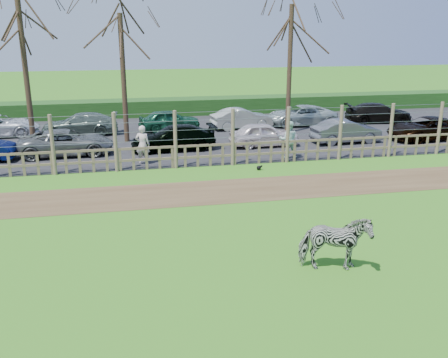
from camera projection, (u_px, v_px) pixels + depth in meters
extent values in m
plane|color=#60A52F|center=(207.00, 244.00, 14.05)|extent=(120.00, 120.00, 0.00)
cube|color=brown|center=(187.00, 193.00, 18.27)|extent=(34.00, 2.80, 0.01)
cube|color=#232326|center=(164.00, 136.00, 27.63)|extent=(44.00, 13.00, 0.04)
cube|color=#1E4716|center=(155.00, 107.00, 34.03)|extent=(46.00, 2.00, 1.10)
cube|color=brown|center=(176.00, 158.00, 21.41)|extent=(30.00, 0.06, 0.10)
cube|color=brown|center=(176.00, 147.00, 21.27)|extent=(30.00, 0.06, 0.10)
cylinder|color=brown|center=(53.00, 145.00, 20.23)|extent=(0.16, 0.16, 2.50)
cylinder|color=brown|center=(115.00, 142.00, 20.71)|extent=(0.16, 0.16, 2.50)
cylinder|color=brown|center=(175.00, 140.00, 21.18)|extent=(0.16, 0.16, 2.50)
cylinder|color=brown|center=(233.00, 137.00, 21.65)|extent=(0.16, 0.16, 2.50)
cylinder|color=brown|center=(288.00, 135.00, 22.12)|extent=(0.16, 0.16, 2.50)
cylinder|color=brown|center=(340.00, 133.00, 22.60)|extent=(0.16, 0.16, 2.50)
cylinder|color=brown|center=(391.00, 130.00, 23.07)|extent=(0.16, 0.16, 2.50)
cylinder|color=brown|center=(439.00, 128.00, 23.54)|extent=(0.16, 0.16, 2.50)
cylinder|color=gray|center=(175.00, 140.00, 21.18)|extent=(30.00, 0.02, 0.02)
cylinder|color=gray|center=(175.00, 131.00, 21.06)|extent=(30.00, 0.02, 0.02)
cylinder|color=gray|center=(175.00, 121.00, 20.94)|extent=(30.00, 0.02, 0.02)
cylinder|color=gray|center=(175.00, 113.00, 20.84)|extent=(30.00, 0.02, 0.02)
cylinder|color=#3D2B1E|center=(26.00, 73.00, 23.43)|extent=(0.26, 0.26, 7.50)
cylinder|color=#3D2B1E|center=(124.00, 80.00, 25.37)|extent=(0.26, 0.26, 6.50)
cylinder|color=#3D2B1E|center=(289.00, 71.00, 27.46)|extent=(0.26, 0.26, 7.00)
imported|color=gray|center=(335.00, 243.00, 12.34)|extent=(1.86, 1.15, 1.46)
imported|color=beige|center=(143.00, 145.00, 21.81)|extent=(0.73, 0.59, 1.72)
imported|color=silver|center=(288.00, 140.00, 22.80)|extent=(0.96, 0.82, 1.72)
sphere|color=black|center=(259.00, 168.00, 21.23)|extent=(0.19, 0.19, 0.19)
sphere|color=black|center=(261.00, 166.00, 21.23)|extent=(0.10, 0.10, 0.10)
imported|color=slate|center=(67.00, 142.00, 23.44)|extent=(4.41, 2.20, 1.20)
imported|color=black|center=(174.00, 138.00, 24.37)|extent=(4.21, 1.87, 1.20)
imported|color=white|center=(264.00, 134.00, 25.17)|extent=(3.54, 1.47, 1.20)
imported|color=#54565D|center=(346.00, 131.00, 25.90)|extent=(3.72, 1.50, 1.20)
imported|color=black|center=(427.00, 128.00, 26.64)|extent=(4.52, 2.48, 1.20)
imported|color=#586A5E|center=(80.00, 124.00, 27.83)|extent=(4.20, 1.84, 1.20)
imported|color=#1B5839|center=(169.00, 120.00, 29.02)|extent=(3.68, 1.89, 1.20)
imported|color=beige|center=(242.00, 118.00, 29.48)|extent=(3.78, 1.75, 1.20)
imported|color=#ABBAB3|center=(300.00, 115.00, 30.54)|extent=(4.38, 2.14, 1.20)
imported|color=black|center=(379.00, 113.00, 31.44)|extent=(4.32, 2.22, 1.20)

